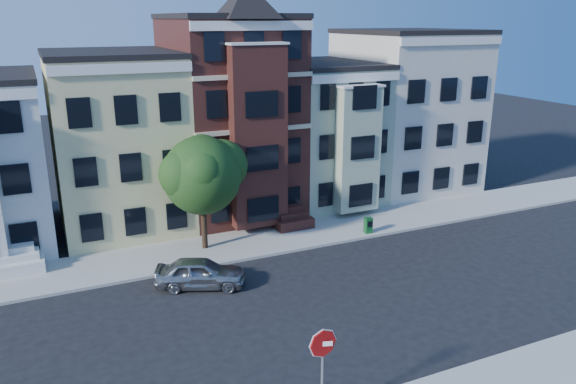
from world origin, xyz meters
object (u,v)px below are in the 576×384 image
parked_car (200,273)px  stop_sign (322,368)px  street_tree (202,181)px  newspaper_box (368,225)px

parked_car → stop_sign: size_ratio=1.19×
street_tree → newspaper_box: street_tree is taller
parked_car → stop_sign: 10.56m
street_tree → newspaper_box: bearing=-11.0°
newspaper_box → stop_sign: (-9.78, -12.79, 1.28)m
street_tree → parked_car: 5.42m
street_tree → parked_car: size_ratio=1.82×
street_tree → newspaper_box: size_ratio=8.22×
parked_car → stop_sign: stop_sign is taller
parked_car → stop_sign: bearing=-152.6°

